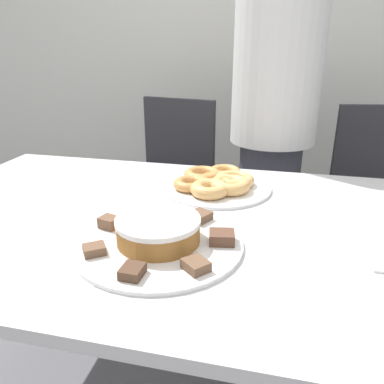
{
  "coord_description": "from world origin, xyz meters",
  "views": [
    {
      "loc": [
        0.19,
        -0.88,
        1.17
      ],
      "look_at": [
        -0.03,
        0.05,
        0.79
      ],
      "focal_mm": 35.0,
      "sensor_mm": 36.0,
      "label": 1
    }
  ],
  "objects_px": {
    "office_chair_right": "(379,213)",
    "frosted_cake": "(158,230)",
    "plate_cake": "(159,243)",
    "plate_donuts": "(216,187)",
    "office_chair_left": "(168,195)",
    "person_standing": "(273,129)"
  },
  "relations": [
    {
      "from": "office_chair_right",
      "to": "frosted_cake",
      "type": "bearing_deg",
      "value": -136.06
    },
    {
      "from": "plate_cake",
      "to": "plate_donuts",
      "type": "distance_m",
      "value": 0.4
    },
    {
      "from": "person_standing",
      "to": "office_chair_left",
      "type": "xyz_separation_m",
      "value": [
        -0.51,
        0.09,
        -0.39
      ]
    },
    {
      "from": "person_standing",
      "to": "frosted_cake",
      "type": "distance_m",
      "value": 0.94
    },
    {
      "from": "office_chair_left",
      "to": "plate_donuts",
      "type": "relative_size",
      "value": 2.57
    },
    {
      "from": "person_standing",
      "to": "office_chair_right",
      "type": "relative_size",
      "value": 1.73
    },
    {
      "from": "office_chair_left",
      "to": "person_standing",
      "type": "bearing_deg",
      "value": 0.92
    },
    {
      "from": "plate_cake",
      "to": "plate_donuts",
      "type": "height_order",
      "value": "same"
    },
    {
      "from": "plate_donuts",
      "to": "frosted_cake",
      "type": "distance_m",
      "value": 0.4
    },
    {
      "from": "person_standing",
      "to": "plate_donuts",
      "type": "xyz_separation_m",
      "value": [
        -0.16,
        -0.51,
        -0.09
      ]
    },
    {
      "from": "plate_donuts",
      "to": "frosted_cake",
      "type": "height_order",
      "value": "frosted_cake"
    },
    {
      "from": "person_standing",
      "to": "office_chair_right",
      "type": "xyz_separation_m",
      "value": [
        0.51,
        0.09,
        -0.39
      ]
    },
    {
      "from": "office_chair_left",
      "to": "office_chair_right",
      "type": "relative_size",
      "value": 1.0
    },
    {
      "from": "person_standing",
      "to": "office_chair_right",
      "type": "bearing_deg",
      "value": 9.78
    },
    {
      "from": "plate_cake",
      "to": "frosted_cake",
      "type": "bearing_deg",
      "value": -116.57
    },
    {
      "from": "office_chair_left",
      "to": "plate_cake",
      "type": "distance_m",
      "value": 1.08
    },
    {
      "from": "person_standing",
      "to": "frosted_cake",
      "type": "height_order",
      "value": "person_standing"
    },
    {
      "from": "person_standing",
      "to": "plate_donuts",
      "type": "relative_size",
      "value": 4.46
    },
    {
      "from": "office_chair_right",
      "to": "plate_donuts",
      "type": "xyz_separation_m",
      "value": [
        -0.67,
        -0.6,
        0.3
      ]
    },
    {
      "from": "person_standing",
      "to": "plate_donuts",
      "type": "height_order",
      "value": "person_standing"
    },
    {
      "from": "plate_cake",
      "to": "plate_donuts",
      "type": "bearing_deg",
      "value": 80.15
    },
    {
      "from": "plate_cake",
      "to": "plate_donuts",
      "type": "xyz_separation_m",
      "value": [
        0.07,
        0.4,
        0.0
      ]
    }
  ]
}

